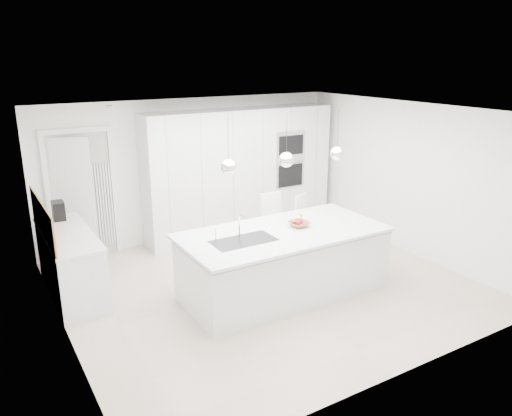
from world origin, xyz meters
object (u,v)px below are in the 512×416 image
fruit_bowl (299,224)px  bar_stool_left (275,229)px  island_base (284,264)px  bar_stool_right (305,228)px  espresso_machine (58,211)px

fruit_bowl → bar_stool_left: bar_stool_left is taller
island_base → fruit_bowl: size_ratio=9.81×
bar_stool_left → bar_stool_right: size_ratio=1.08×
espresso_machine → bar_stool_right: size_ratio=0.26×
island_base → bar_stool_right: size_ratio=2.70×
bar_stool_left → bar_stool_right: 0.53m
fruit_bowl → bar_stool_right: bar_stool_right is taller
espresso_machine → bar_stool_left: size_ratio=0.24×
bar_stool_left → bar_stool_right: bar_stool_left is taller
bar_stool_left → island_base: bearing=-112.9°
fruit_bowl → bar_stool_right: bearing=48.5°
espresso_machine → bar_stool_left: espresso_machine is taller
island_base → bar_stool_right: bar_stool_right is taller
fruit_bowl → espresso_machine: size_ratio=1.05×
island_base → bar_stool_right: bearing=41.4°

